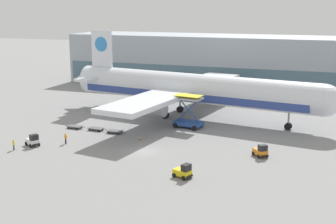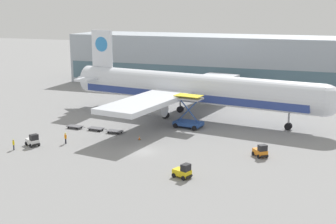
{
  "view_description": "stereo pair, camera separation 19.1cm",
  "coord_description": "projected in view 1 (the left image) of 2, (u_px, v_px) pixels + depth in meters",
  "views": [
    {
      "loc": [
        27.36,
        -64.27,
        22.41
      ],
      "look_at": [
        0.08,
        10.81,
        4.0
      ],
      "focal_mm": 50.0,
      "sensor_mm": 36.0,
      "label": 1
    },
    {
      "loc": [
        27.54,
        -64.21,
        22.41
      ],
      "look_at": [
        0.08,
        10.81,
        4.0
      ],
      "focal_mm": 50.0,
      "sensor_mm": 36.0,
      "label": 2
    }
  ],
  "objects": [
    {
      "name": "traffic_cone_near",
      "position": [
        139.0,
        138.0,
        79.18
      ],
      "size": [
        0.4,
        0.4,
        0.78
      ],
      "color": "black",
      "rests_on": "ground_plane"
    },
    {
      "name": "baggage_tug_foreground",
      "position": [
        33.0,
        141.0,
        75.72
      ],
      "size": [
        2.81,
        2.48,
        2.0
      ],
      "rotation": [
        0.0,
        0.0,
        -0.49
      ],
      "color": "silver",
      "rests_on": "ground_plane"
    },
    {
      "name": "baggage_dolly_second",
      "position": [
        96.0,
        128.0,
        85.12
      ],
      "size": [
        3.74,
        1.66,
        0.48
      ],
      "rotation": [
        0.0,
        0.0,
        -0.06
      ],
      "color": "#56565B",
      "rests_on": "ground_plane"
    },
    {
      "name": "baggage_dolly_third",
      "position": [
        115.0,
        131.0,
        83.26
      ],
      "size": [
        3.74,
        1.66,
        0.48
      ],
      "rotation": [
        0.0,
        0.0,
        -0.06
      ],
      "color": "#56565B",
      "rests_on": "ground_plane"
    },
    {
      "name": "baggage_dolly_lead",
      "position": [
        75.0,
        126.0,
        86.51
      ],
      "size": [
        3.74,
        1.66,
        0.48
      ],
      "rotation": [
        0.0,
        0.0,
        -0.06
      ],
      "color": "#56565B",
      "rests_on": "ground_plane"
    },
    {
      "name": "terminal_building",
      "position": [
        227.0,
        61.0,
        130.71
      ],
      "size": [
        90.0,
        18.2,
        14.0
      ],
      "color": "#9EA8B2",
      "rests_on": "ground_plane"
    },
    {
      "name": "baggage_tug_mid",
      "position": [
        183.0,
        171.0,
        61.75
      ],
      "size": [
        2.77,
        2.3,
        2.0
      ],
      "rotation": [
        0.0,
        0.0,
        -0.35
      ],
      "color": "yellow",
      "rests_on": "ground_plane"
    },
    {
      "name": "ground_crew_near",
      "position": [
        14.0,
        144.0,
        73.53
      ],
      "size": [
        0.48,
        0.39,
        1.72
      ],
      "rotation": [
        0.0,
        0.0,
        2.51
      ],
      "color": "black",
      "rests_on": "ground_plane"
    },
    {
      "name": "ground_plane",
      "position": [
        144.0,
        151.0,
        73.01
      ],
      "size": [
        400.0,
        400.0,
        0.0
      ],
      "primitive_type": "plane",
      "color": "gray"
    },
    {
      "name": "ground_crew_far",
      "position": [
        66.0,
        137.0,
        76.79
      ],
      "size": [
        0.52,
        0.36,
        1.85
      ],
      "rotation": [
        0.0,
        0.0,
        5.83
      ],
      "color": "black",
      "rests_on": "ground_plane"
    },
    {
      "name": "scissor_lift_loader",
      "position": [
        188.0,
        116.0,
        86.79
      ],
      "size": [
        5.59,
        4.04,
        6.11
      ],
      "rotation": [
        0.0,
        0.0,
        -0.15
      ],
      "color": "#284C99",
      "rests_on": "ground_plane"
    },
    {
      "name": "airplane_main",
      "position": [
        188.0,
        89.0,
        93.97
      ],
      "size": [
        57.82,
        48.66,
        17.0
      ],
      "rotation": [
        0.0,
        0.0,
        -0.15
      ],
      "color": "silver",
      "rests_on": "ground_plane"
    },
    {
      "name": "baggage_tug_far",
      "position": [
        261.0,
        151.0,
        70.3
      ],
      "size": [
        2.68,
        2.78,
        2.0
      ],
      "rotation": [
        0.0,
        0.0,
        -0.87
      ],
      "color": "orange",
      "rests_on": "ground_plane"
    }
  ]
}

